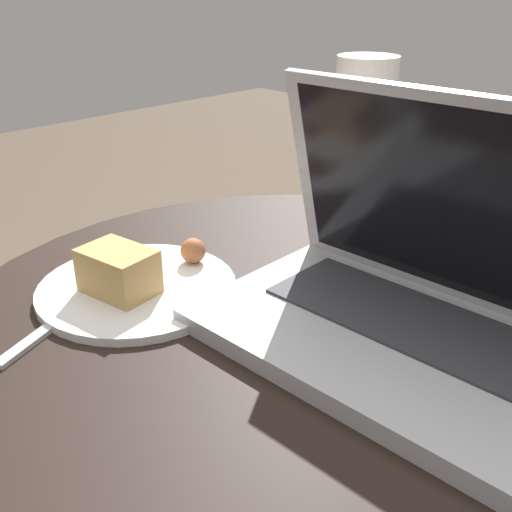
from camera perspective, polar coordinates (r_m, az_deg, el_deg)
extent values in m
cylinder|color=#9E9EA3|center=(0.75, 4.41, -22.84)|extent=(0.06, 0.06, 0.47)
cylinder|color=black|center=(0.59, 5.18, -7.02)|extent=(0.74, 0.74, 0.02)
cube|color=#B7332D|center=(0.65, -8.65, -2.77)|extent=(0.21, 0.18, 0.00)
cube|color=#B2B2B7|center=(0.55, 13.44, -8.43)|extent=(0.37, 0.22, 0.02)
cube|color=#333338|center=(0.57, 15.22, -6.18)|extent=(0.29, 0.11, 0.00)
cube|color=#B2B2B7|center=(0.56, 18.77, 4.56)|extent=(0.37, 0.07, 0.21)
cube|color=black|center=(0.56, 18.62, 4.42)|extent=(0.34, 0.06, 0.18)
cylinder|color=gold|center=(0.74, 9.91, 8.57)|extent=(0.07, 0.07, 0.20)
cylinder|color=white|center=(0.71, 10.60, 17.19)|extent=(0.07, 0.07, 0.03)
cylinder|color=white|center=(0.65, -11.23, -3.03)|extent=(0.21, 0.21, 0.01)
cube|color=tan|center=(0.62, -12.97, -1.40)|extent=(0.08, 0.06, 0.05)
sphere|color=#9E5B38|center=(0.68, -6.02, 0.52)|extent=(0.03, 0.03, 0.03)
sphere|color=#9E5B38|center=(0.68, -13.48, 0.02)|extent=(0.03, 0.03, 0.03)
cube|color=silver|center=(0.60, -19.24, -6.57)|extent=(0.06, 0.12, 0.00)
cube|color=silver|center=(0.66, -14.18, -2.78)|extent=(0.04, 0.06, 0.00)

